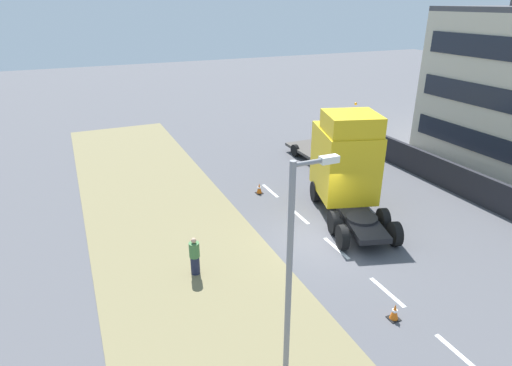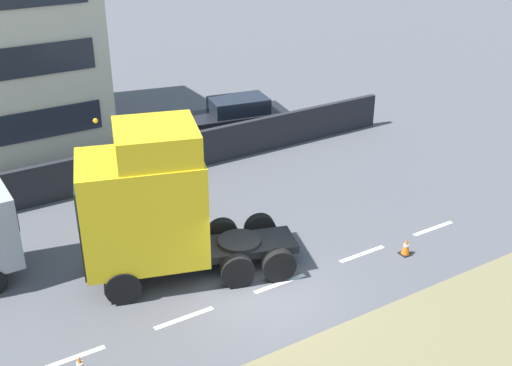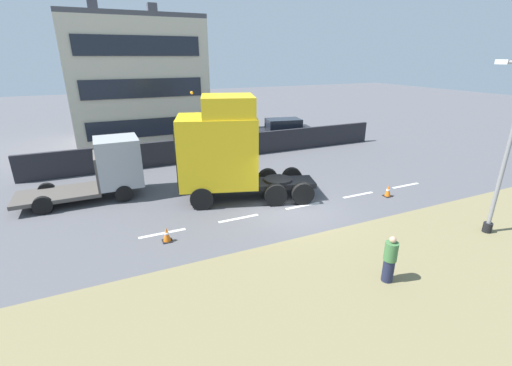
{
  "view_description": "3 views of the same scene",
  "coord_description": "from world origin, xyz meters",
  "px_view_note": "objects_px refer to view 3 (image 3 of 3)",
  "views": [
    {
      "loc": [
        -9.28,
        -13.37,
        9.52
      ],
      "look_at": [
        -2.58,
        1.79,
        2.43
      ],
      "focal_mm": 30.0,
      "sensor_mm": 36.0,
      "label": 1
    },
    {
      "loc": [
        -13.37,
        8.3,
        11.19
      ],
      "look_at": [
        1.05,
        -0.49,
        3.0
      ],
      "focal_mm": 45.0,
      "sensor_mm": 36.0,
      "label": 2
    },
    {
      "loc": [
        -12.28,
        7.23,
        6.48
      ],
      "look_at": [
        0.7,
        1.37,
        1.2
      ],
      "focal_mm": 24.0,
      "sensor_mm": 36.0,
      "label": 3
    }
  ],
  "objects_px": {
    "traffic_cone_lead": "(167,234)",
    "traffic_cone_trailing": "(388,191)",
    "lorry_cab": "(223,150)",
    "lamp_post": "(503,160)",
    "flatbed_truck": "(110,167)",
    "pedestrian": "(390,260)",
    "parked_car": "(282,132)"
  },
  "relations": [
    {
      "from": "lorry_cab",
      "to": "lamp_post",
      "type": "bearing_deg",
      "value": -114.69
    },
    {
      "from": "lorry_cab",
      "to": "lamp_post",
      "type": "relative_size",
      "value": 1.04
    },
    {
      "from": "lorry_cab",
      "to": "flatbed_truck",
      "type": "relative_size",
      "value": 1.19
    },
    {
      "from": "lorry_cab",
      "to": "parked_car",
      "type": "distance_m",
      "value": 11.56
    },
    {
      "from": "parked_car",
      "to": "traffic_cone_trailing",
      "type": "height_order",
      "value": "parked_car"
    },
    {
      "from": "parked_car",
      "to": "pedestrian",
      "type": "height_order",
      "value": "parked_car"
    },
    {
      "from": "flatbed_truck",
      "to": "parked_car",
      "type": "distance_m",
      "value": 13.95
    },
    {
      "from": "pedestrian",
      "to": "traffic_cone_lead",
      "type": "height_order",
      "value": "pedestrian"
    },
    {
      "from": "traffic_cone_trailing",
      "to": "traffic_cone_lead",
      "type": "bearing_deg",
      "value": 89.75
    },
    {
      "from": "lorry_cab",
      "to": "parked_car",
      "type": "height_order",
      "value": "lorry_cab"
    },
    {
      "from": "traffic_cone_lead",
      "to": "traffic_cone_trailing",
      "type": "height_order",
      "value": "same"
    },
    {
      "from": "parked_car",
      "to": "traffic_cone_trailing",
      "type": "distance_m",
      "value": 11.57
    },
    {
      "from": "lamp_post",
      "to": "pedestrian",
      "type": "height_order",
      "value": "lamp_post"
    },
    {
      "from": "traffic_cone_trailing",
      "to": "flatbed_truck",
      "type": "bearing_deg",
      "value": 65.43
    },
    {
      "from": "traffic_cone_lead",
      "to": "lorry_cab",
      "type": "bearing_deg",
      "value": -47.74
    },
    {
      "from": "parked_car",
      "to": "pedestrian",
      "type": "xyz_separation_m",
      "value": [
        -16.7,
        5.36,
        -0.23
      ]
    },
    {
      "from": "lamp_post",
      "to": "traffic_cone_trailing",
      "type": "xyz_separation_m",
      "value": [
        4.32,
        0.84,
        -2.65
      ]
    },
    {
      "from": "flatbed_truck",
      "to": "lamp_post",
      "type": "bearing_deg",
      "value": 52.3
    },
    {
      "from": "lamp_post",
      "to": "pedestrian",
      "type": "distance_m",
      "value": 6.33
    },
    {
      "from": "flatbed_truck",
      "to": "traffic_cone_trailing",
      "type": "height_order",
      "value": "flatbed_truck"
    },
    {
      "from": "flatbed_truck",
      "to": "parked_car",
      "type": "bearing_deg",
      "value": 114.53
    },
    {
      "from": "lamp_post",
      "to": "traffic_cone_lead",
      "type": "relative_size",
      "value": 11.04
    },
    {
      "from": "lamp_post",
      "to": "parked_car",
      "type": "bearing_deg",
      "value": 1.87
    },
    {
      "from": "flatbed_truck",
      "to": "pedestrian",
      "type": "bearing_deg",
      "value": 33.4
    },
    {
      "from": "lorry_cab",
      "to": "traffic_cone_lead",
      "type": "relative_size",
      "value": 11.53
    },
    {
      "from": "pedestrian",
      "to": "lamp_post",
      "type": "bearing_deg",
      "value": -81.85
    },
    {
      "from": "parked_car",
      "to": "pedestrian",
      "type": "bearing_deg",
      "value": 172.12
    },
    {
      "from": "parked_car",
      "to": "traffic_cone_lead",
      "type": "distance_m",
      "value": 15.97
    },
    {
      "from": "traffic_cone_lead",
      "to": "flatbed_truck",
      "type": "bearing_deg",
      "value": 15.71
    },
    {
      "from": "traffic_cone_lead",
      "to": "traffic_cone_trailing",
      "type": "relative_size",
      "value": 1.0
    },
    {
      "from": "traffic_cone_lead",
      "to": "traffic_cone_trailing",
      "type": "distance_m",
      "value": 10.74
    },
    {
      "from": "parked_car",
      "to": "traffic_cone_trailing",
      "type": "bearing_deg",
      "value": -171.69
    }
  ]
}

